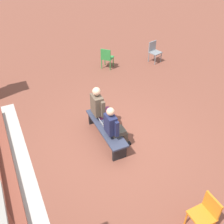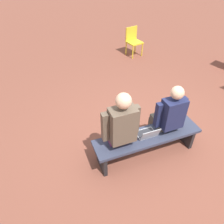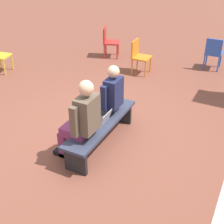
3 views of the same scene
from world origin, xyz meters
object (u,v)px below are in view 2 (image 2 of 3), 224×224
at_px(plastic_chair_near_bench_right, 133,40).
at_px(person_adult, 119,126).
at_px(bench, 147,139).
at_px(laptop, 147,134).
at_px(person_student, 168,115).

bearing_deg(plastic_chair_near_bench_right, person_adult, 61.50).
bearing_deg(bench, person_adult, -8.39).
bearing_deg(plastic_chair_near_bench_right, laptop, 67.57).
xyz_separation_m(laptop, plastic_chair_near_bench_right, (-1.59, -3.86, -0.02)).
bearing_deg(person_adult, person_student, 179.65).
bearing_deg(person_adult, bench, 171.61).
height_order(bench, plastic_chair_near_bench_right, plastic_chair_near_bench_right).
bearing_deg(person_student, bench, 10.02).
bearing_deg(person_adult, laptop, 169.76).
bearing_deg(laptop, plastic_chair_near_bench_right, -112.43).
bearing_deg(bench, person_student, -169.98).
bearing_deg(laptop, bench, -151.03).
height_order(person_student, laptop, person_student).
distance_m(bench, plastic_chair_near_bench_right, 4.16).
height_order(person_adult, laptop, person_adult).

